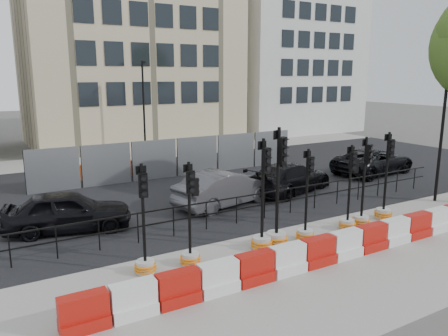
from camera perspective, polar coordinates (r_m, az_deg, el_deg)
ground at (r=15.26m, az=7.91°, el=-7.81°), size 120.00×120.00×0.00m
sidewalk_near at (r=13.20m, az=16.09°, el=-11.39°), size 40.00×6.00×0.02m
road at (r=20.96m, az=-3.92°, el=-2.18°), size 40.00×14.00×0.03m
sidewalk_far at (r=29.13m, az=-11.79°, el=1.62°), size 40.00×4.00×0.02m
building_cream at (r=35.19m, az=-12.47°, el=18.06°), size 15.00×10.06×18.00m
building_white at (r=42.25m, az=8.13°, el=15.80°), size 12.00×9.06×16.00m
kerb_railing at (r=15.96m, az=5.33°, el=-4.26°), size 18.00×0.04×1.00m
heras_fencing at (r=23.29m, az=-7.02°, el=0.89°), size 14.33×1.72×2.00m
lamp_post_far at (r=27.94m, az=-10.42°, el=7.89°), size 0.12×0.56×6.00m
lamp_post_near at (r=19.72m, az=26.71°, el=5.15°), size 0.12×0.56×6.00m
barrier_row at (r=13.19m, az=15.55°, el=-9.70°), size 15.70×0.50×0.80m
traffic_signal_a at (r=11.84m, az=-10.29°, el=-10.71°), size 0.59×0.59×2.98m
traffic_signal_b at (r=12.14m, az=-4.40°, el=-9.53°), size 0.57×0.57×2.92m
traffic_signal_c at (r=13.17m, az=5.03°, el=-7.78°), size 0.67×0.67×3.39m
traffic_signal_d at (r=13.41m, az=6.99°, el=-6.65°), size 0.72×0.72×3.68m
traffic_signal_e at (r=14.08m, az=10.64°, el=-6.99°), size 0.58×0.58×2.96m
traffic_signal_f at (r=15.35m, az=15.96°, el=-5.31°), size 0.58×0.58×2.93m
traffic_signal_g at (r=15.85m, az=17.60°, el=-5.06°), size 0.62×0.62×3.14m
traffic_signal_h at (r=16.87m, az=20.21°, el=-4.16°), size 0.63×0.63×3.20m
car_a at (r=15.56m, az=-19.71°, el=-5.32°), size 3.50×4.85×1.40m
car_b at (r=17.49m, az=0.13°, el=-2.64°), size 3.40×5.03×1.44m
car_c at (r=19.70m, az=8.60°, el=-1.23°), size 4.51×5.72×1.35m
car_d at (r=24.43m, az=18.95°, el=0.84°), size 3.34×5.40×1.36m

